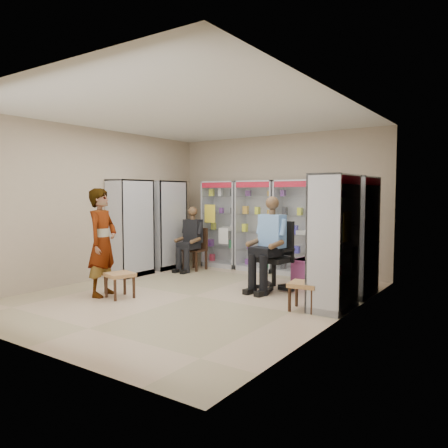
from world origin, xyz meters
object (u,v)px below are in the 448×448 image
Objects in this scene: cabinet_back_mid at (258,226)px; office_chair at (274,256)px; seated_shopkeeper at (273,247)px; standing_man at (102,242)px; cabinet_right_far at (357,236)px; cabinet_left_far at (166,225)px; wooden_chair at (195,249)px; cabinet_back_left at (222,224)px; pink_trunk at (310,273)px; woven_stool_b at (120,285)px; cabinet_left_near at (130,228)px; woven_stool_a at (304,296)px; cabinet_back_right at (297,228)px; cabinet_right_near at (334,242)px.

office_chair is (1.24, -1.55, -0.39)m from cabinet_back_mid.
standing_man reaches higher than seated_shopkeeper.
cabinet_right_far is 4.46m from cabinet_left_far.
seated_shopkeeper is at bearing -19.64° from wooden_chair.
seated_shopkeeper is (2.44, -0.87, 0.31)m from wooden_chair.
seated_shopkeeper reaches higher than wooden_chair.
pink_trunk is (2.61, -0.93, -0.75)m from cabinet_back_left.
woven_stool_b is (-2.23, -2.59, -0.05)m from pink_trunk.
cabinet_back_left is 3.81× the size of pink_trunk.
cabinet_back_mid is 1.11× the size of standing_man.
cabinet_left_near is at bearing -164.05° from seated_shopkeeper.
woven_stool_b is (-2.82, -1.00, -0.00)m from woven_stool_a.
cabinet_left_near is at bearing -144.35° from cabinet_back_right.
cabinet_left_near is 2.13m from woven_stool_b.
cabinet_back_right is (1.90, 0.00, 0.00)m from cabinet_back_left.
cabinet_right_near reaches higher than standing_man.
cabinet_right_near is 1.50m from seated_shopkeeper.
standing_man is at bearing -129.69° from seated_shopkeeper.
wooden_chair is 0.52× the size of standing_man.
cabinet_back_left and cabinet_left_far have the same top height.
cabinet_left_far is 1.10m from cabinet_left_near.
pink_trunk is at bearing 65.50° from seated_shopkeeper.
woven_stool_a is at bearing -69.70° from pink_trunk.
cabinet_back_left is 1.00× the size of cabinet_left_far.
cabinet_back_right and cabinet_right_far have the same top height.
pink_trunk is 1.69m from woven_stool_a.
cabinet_left_far is (-1.88, -0.93, 0.00)m from cabinet_back_mid.
cabinet_back_mid is at bearing 116.32° from cabinet_left_far.
cabinet_right_near is at bearing 22.23° from woven_stool_b.
cabinet_back_left and cabinet_back_right have the same top height.
cabinet_back_mid is 2.05m from pink_trunk.
cabinet_back_mid is 3.47m from woven_stool_a.
cabinet_right_near is 0.91m from woven_stool_a.
standing_man reaches higher than woven_stool_b.
cabinet_left_near is 2.13× the size of wooden_chair.
cabinet_left_far is at bearing 158.97° from woven_stool_a.
cabinet_left_near is at bearing -117.61° from wooden_chair.
cabinet_right_near is at bearing -54.78° from pink_trunk.
cabinet_left_near is at bearing 173.26° from woven_stool_a.
cabinet_back_left is 1.00× the size of cabinet_left_near.
cabinet_left_far reaches higher than office_chair.
cabinet_back_right is 4.83× the size of woven_stool_b.
seated_shopkeeper is 2.97× the size of pink_trunk.
seated_shopkeeper is (3.12, 0.43, -0.22)m from cabinet_left_near.
cabinet_back_right is 3.91m from woven_stool_b.
cabinet_back_left is 2.13× the size of wooden_chair.
office_chair is 2.96× the size of woven_stool_b.
seated_shopkeeper is 2.70m from woven_stool_b.
woven_stool_a is (2.25, -2.52, -0.79)m from cabinet_back_mid.
woven_stool_a reaches higher than woven_stool_b.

